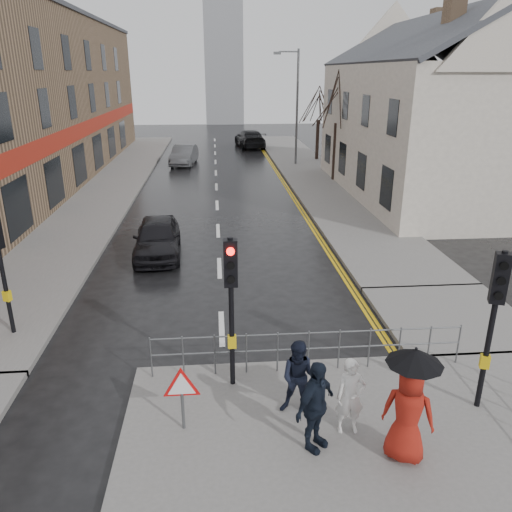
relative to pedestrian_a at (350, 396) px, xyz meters
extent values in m
plane|color=black|center=(-2.35, 1.53, -0.91)|extent=(120.00, 120.00, 0.00)
cube|color=#605E5B|center=(-8.85, 24.53, -0.84)|extent=(4.00, 44.00, 0.14)
cube|color=#605E5B|center=(4.15, 26.53, -0.84)|extent=(4.00, 40.00, 0.14)
cube|color=#605E5B|center=(4.15, 4.53, -0.84)|extent=(4.00, 4.20, 0.14)
cube|color=#82654B|center=(-14.35, 23.53, 4.09)|extent=(8.00, 42.00, 10.00)
cube|color=beige|center=(9.65, 19.53, 2.59)|extent=(9.00, 16.00, 7.00)
cube|color=#82654B|center=(8.15, 15.53, 8.29)|extent=(0.70, 0.90, 1.80)
cube|color=#82654B|center=(10.85, 23.53, 8.29)|extent=(0.70, 0.90, 1.80)
cube|color=gray|center=(-0.85, 63.53, 8.09)|extent=(5.00, 5.00, 18.00)
cylinder|color=black|center=(-2.15, 1.73, 0.93)|extent=(0.11, 0.11, 3.40)
cube|color=black|center=(-2.15, 1.73, 2.08)|extent=(0.28, 0.22, 1.00)
cylinder|color=#FF0C07|center=(-2.15, 1.59, 2.38)|extent=(0.16, 0.04, 0.16)
cylinder|color=black|center=(-2.15, 1.59, 2.08)|extent=(0.16, 0.04, 0.16)
cylinder|color=black|center=(-2.15, 1.59, 1.78)|extent=(0.16, 0.04, 0.16)
cube|color=gold|center=(-2.15, 1.73, 0.28)|extent=(0.18, 0.14, 0.28)
cylinder|color=black|center=(2.85, 0.53, 0.93)|extent=(0.11, 0.11, 3.40)
cube|color=black|center=(2.85, 0.53, 2.08)|extent=(0.34, 0.30, 1.00)
cylinder|color=black|center=(2.81, 0.39, 2.38)|extent=(0.16, 0.09, 0.16)
cylinder|color=black|center=(2.81, 0.39, 2.08)|extent=(0.16, 0.09, 0.16)
cylinder|color=black|center=(2.81, 0.39, 1.78)|extent=(0.16, 0.09, 0.16)
cube|color=gold|center=(2.85, 0.53, 0.28)|extent=(0.22, 0.19, 0.28)
cylinder|color=black|center=(-7.85, 4.53, 0.93)|extent=(0.11, 0.11, 3.40)
cylinder|color=black|center=(-7.80, 4.66, 1.78)|extent=(0.16, 0.09, 0.16)
cube|color=gold|center=(-7.85, 4.53, 0.28)|extent=(0.22, 0.19, 0.28)
cylinder|color=#595B5E|center=(-3.95, 2.13, -0.27)|extent=(0.04, 0.04, 1.00)
cylinder|color=#595B5E|center=(3.15, 2.13, -0.27)|extent=(0.04, 0.04, 1.00)
cylinder|color=#595B5E|center=(-0.40, 2.13, 0.18)|extent=(7.10, 0.04, 0.04)
cylinder|color=#595B5E|center=(-0.40, 2.13, -0.22)|extent=(7.10, 0.04, 0.04)
cylinder|color=#595B5E|center=(-3.15, 0.33, -0.34)|extent=(0.06, 0.06, 0.85)
cylinder|color=red|center=(-3.15, 0.33, 0.18)|extent=(0.80, 0.03, 0.80)
cylinder|color=white|center=(-3.15, 0.31, 0.18)|extent=(0.60, 0.03, 0.60)
cylinder|color=#595B5E|center=(3.65, 29.53, 3.23)|extent=(0.16, 0.16, 8.00)
cylinder|color=#595B5E|center=(2.95, 29.53, 7.03)|extent=(1.40, 0.10, 0.10)
cube|color=#595B5E|center=(2.15, 29.53, 6.93)|extent=(0.50, 0.25, 0.18)
cylinder|color=black|center=(5.15, 23.53, 0.98)|extent=(0.26, 0.26, 3.50)
cylinder|color=black|center=(5.65, 31.53, 0.73)|extent=(0.26, 0.26, 3.00)
imported|color=silver|center=(0.00, 0.00, 0.00)|extent=(0.56, 0.37, 1.54)
imported|color=black|center=(-0.86, 0.61, 0.03)|extent=(0.91, 0.80, 1.59)
imported|color=maroon|center=(0.80, -0.77, 0.16)|extent=(1.09, 0.96, 1.86)
cylinder|color=black|center=(0.80, -0.77, 0.26)|extent=(0.02, 0.02, 2.06)
cone|color=black|center=(0.80, -0.77, 1.30)|extent=(0.96, 0.96, 0.28)
imported|color=black|center=(-0.75, -0.39, 0.12)|extent=(1.06, 1.03, 1.78)
imported|color=black|center=(-4.66, 10.56, -0.19)|extent=(1.91, 4.29, 1.43)
imported|color=#424346|center=(-4.70, 30.52, -0.18)|extent=(2.07, 4.56, 1.45)
imported|color=black|center=(0.91, 39.32, -0.11)|extent=(2.81, 5.70, 1.60)
camera|label=1|loc=(-2.41, -7.66, 5.70)|focal=35.00mm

